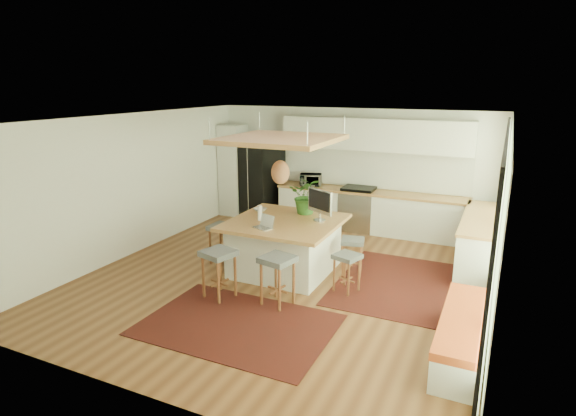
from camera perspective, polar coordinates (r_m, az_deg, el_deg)
The scene contains 33 objects.
floor at distance 8.20m, azimuth -0.20°, elevation -8.42°, with size 7.00×7.00×0.00m, color brown.
ceiling at distance 7.55m, azimuth -0.22°, elevation 10.74°, with size 7.00×7.00×0.00m, color white.
wall_back at distance 10.97m, azimuth 7.59°, elevation 4.81°, with size 6.50×6.50×0.00m, color white.
wall_front at distance 4.98m, azimuth -17.72°, elevation -8.24°, with size 6.50×6.50×0.00m, color white.
wall_left at distance 9.57m, azimuth -18.14°, elevation 2.73°, with size 7.00×7.00×0.00m, color white.
wall_right at distance 7.08m, azimuth 24.37°, elevation -2.02°, with size 7.00×7.00×0.00m, color white.
window_wall at distance 7.07m, azimuth 24.17°, elevation -1.60°, with size 0.10×6.20×2.60m, color black, non-canonical shape.
pantry at distance 11.93m, azimuth -6.60°, elevation 4.56°, with size 0.55×0.60×2.25m, color white.
back_counter_base at distance 10.72m, azimuth 9.71°, elevation -0.50°, with size 4.20×0.60×0.88m, color white.
back_counter_top at distance 10.61m, azimuth 9.82°, elevation 1.90°, with size 4.24×0.64×0.05m, color #A76F3B.
backsplash at distance 10.80m, azimuth 10.35°, elevation 4.55°, with size 4.20×0.02×0.80m, color white.
upper_cabinets at distance 10.54m, azimuth 10.32°, elevation 8.69°, with size 4.20×0.34×0.70m, color white.
range at distance 10.77m, azimuth 8.44°, elevation -0.04°, with size 0.76×0.62×1.00m, color #A5A5AA, non-canonical shape.
right_counter_base at distance 9.26m, azimuth 22.06°, elevation -3.88°, with size 0.60×2.50×0.88m, color white.
right_counter_top at distance 9.13m, azimuth 22.34°, elevation -1.14°, with size 0.64×2.54×0.05m, color #A76F3B.
window_bench at distance 6.38m, azimuth 20.27°, elevation -14.16°, with size 0.52×2.00×0.50m, color white, non-canonical shape.
ceiling_panel at distance 8.11m, azimuth -0.94°, elevation 6.41°, with size 1.86×1.86×0.80m, color #A76F3B, non-canonical shape.
rug_near at distance 6.77m, azimuth -6.09°, elevation -13.83°, with size 2.60×1.80×0.01m, color black.
rug_right at distance 8.18m, azimuth 12.74°, elevation -8.85°, with size 1.80×2.60×0.01m, color black.
fridge at distance 11.59m, azimuth -3.36°, elevation 3.32°, with size 0.98×0.77×1.97m, color black, non-canonical shape.
island at distance 8.34m, azimuth -0.36°, elevation -4.60°, with size 1.85×1.85×0.93m, color #A76F3B, non-canonical shape.
stool_near_left at distance 7.46m, azimuth -8.29°, elevation -8.09°, with size 0.45×0.45×0.77m, color #4C4F54, non-canonical shape.
stool_near_right at distance 7.15m, azimuth -1.27°, elevation -8.96°, with size 0.45×0.45×0.77m, color #4C4F54, non-canonical shape.
stool_right_front at distance 7.63m, azimuth 7.11°, elevation -7.50°, with size 0.37×0.37×0.63m, color #4C4F54, non-canonical shape.
stool_right_back at distance 8.30m, azimuth 7.77°, elevation -5.64°, with size 0.38×0.38×0.65m, color #4C4F54, non-canonical shape.
stool_left_side at distance 8.83m, azimuth -7.87°, elevation -4.38°, with size 0.43×0.43×0.73m, color #4C4F54, non-canonical shape.
laptop at distance 7.74m, azimuth -3.10°, elevation -1.61°, with size 0.30×0.32×0.23m, color #A5A5AA, non-canonical shape.
monitor at distance 8.14m, azimuth 3.85°, elevation 0.22°, with size 0.61×0.22×0.56m, color #A5A5AA, non-canonical shape.
microwave at distance 11.00m, azimuth 2.76°, elevation 3.58°, with size 0.49×0.27×0.33m, color #A5A5AA.
island_plant at distance 8.57m, azimuth 2.30°, elevation 1.03°, with size 0.61×0.68×0.53m, color #1E4C19.
island_bowl at distance 8.80m, azimuth -3.38°, elevation -0.20°, with size 0.23×0.23×0.06m, color beige.
island_bottle_0 at distance 8.49m, azimuth -3.44°, elevation -0.30°, with size 0.07×0.07×0.19m, color #363BDB.
island_bottle_1 at distance 8.21m, azimuth -3.34°, elevation -0.83°, with size 0.07×0.07×0.19m, color silver.
Camera 1 is at (3.20, -6.82, 3.25)m, focal length 29.45 mm.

